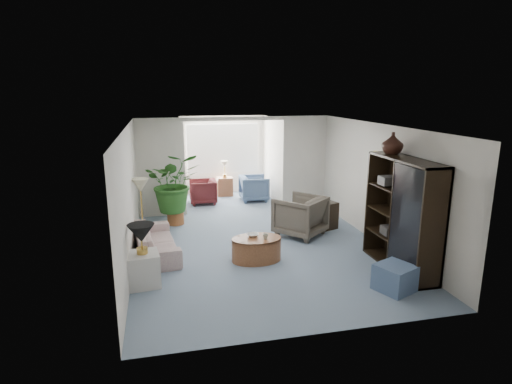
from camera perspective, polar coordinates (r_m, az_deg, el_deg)
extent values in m
plane|color=#7E91A6|center=(8.55, 0.91, -8.11)|extent=(6.00, 6.00, 0.00)
plane|color=#7E91A6|center=(12.38, -3.64, -1.21)|extent=(2.60, 2.60, 0.00)
cube|color=white|center=(10.88, -12.71, 3.15)|extent=(1.20, 0.12, 2.50)
cube|color=white|center=(11.53, 6.55, 3.98)|extent=(1.20, 0.12, 2.50)
cube|color=white|center=(10.90, -2.88, 9.85)|extent=(2.60, 0.12, 0.10)
cube|color=white|center=(13.15, -4.51, 5.88)|extent=(2.20, 0.02, 1.50)
cube|color=white|center=(13.12, -4.49, 5.86)|extent=(2.20, 0.02, 1.50)
cube|color=#B6AE92|center=(8.90, 16.71, 3.56)|extent=(0.04, 0.50, 0.40)
imported|color=beige|center=(8.59, -13.35, -6.45)|extent=(0.94, 1.95, 0.55)
cube|color=silver|center=(7.34, -14.94, -10.05)|extent=(0.56, 0.56, 0.56)
cone|color=black|center=(7.11, -15.25, -5.39)|extent=(0.44, 0.44, 0.30)
cone|color=beige|center=(9.03, -15.35, 0.88)|extent=(0.36, 0.36, 0.28)
cylinder|color=#955B36|center=(8.09, 0.06, -7.72)|extent=(0.99, 0.99, 0.45)
imported|color=silver|center=(8.08, -0.45, -5.83)|extent=(0.24, 0.24, 0.06)
imported|color=beige|center=(7.93, 1.28, -6.05)|extent=(0.11, 0.11, 0.10)
imported|color=#595146|center=(9.44, 5.97, -3.20)|extent=(1.36, 1.36, 0.89)
cube|color=black|center=(9.99, 9.21, -3.14)|extent=(0.64, 0.58, 0.63)
cube|color=black|center=(7.94, 19.14, -2.93)|extent=(0.49, 1.82, 2.02)
imported|color=black|center=(8.12, 17.96, 6.27)|extent=(0.38, 0.38, 0.40)
cube|color=slate|center=(7.31, 18.22, -10.93)|extent=(0.70, 0.70, 0.43)
cylinder|color=#9E582E|center=(10.41, -10.80, -3.41)|extent=(0.40, 0.40, 0.32)
imported|color=#2B6321|center=(10.19, -11.01, 1.29)|extent=(1.28, 1.11, 1.43)
imported|color=slate|center=(12.35, -0.26, 0.53)|extent=(0.83, 0.80, 0.73)
imported|color=#521C21|center=(12.13, -7.19, 0.06)|extent=(0.77, 0.75, 0.69)
cube|color=#955B36|center=(12.96, -4.23, 0.74)|extent=(0.47, 0.37, 0.57)
cube|color=#322C27|center=(7.45, 20.77, 0.10)|extent=(0.30, 0.26, 0.16)
cube|color=#4E4B49|center=(8.17, 17.43, 1.50)|extent=(0.30, 0.26, 0.16)
cube|color=#4A4845|center=(7.75, 19.56, -2.75)|extent=(0.30, 0.26, 0.16)
cube|color=#322F2D|center=(8.23, 17.70, -4.94)|extent=(0.30, 0.26, 0.16)
cube|color=black|center=(7.66, 20.39, -6.54)|extent=(0.30, 0.26, 0.16)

